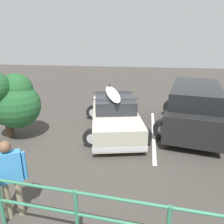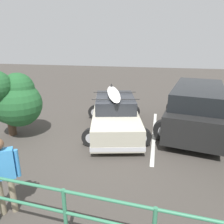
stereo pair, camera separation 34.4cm
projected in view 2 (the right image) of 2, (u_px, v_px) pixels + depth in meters
The scene contains 7 objects.
ground_plane at pixel (110, 137), 8.06m from camera, with size 44.00×44.00×0.02m, color #423D38.
parking_stripe at pixel (154, 133), 8.32m from camera, with size 4.74×0.12×0.00m, color silver.
sedan_car at pixel (115, 115), 8.46m from camera, with size 2.88×4.63×1.61m.
suv_car at pixel (196, 108), 8.34m from camera, with size 3.13×4.97×1.77m.
person_bystander at pixel (2, 170), 4.21m from camera, with size 0.57×0.41×1.66m.
railing_fence at pixel (107, 216), 3.51m from camera, with size 10.60×0.79×1.05m.
bush_near_left at pixel (14, 100), 7.71m from camera, with size 1.81×1.85×2.47m.
Camera 2 is at (-1.60, 7.18, 3.39)m, focal length 35.00 mm.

